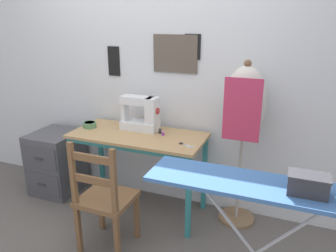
{
  "coord_description": "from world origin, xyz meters",
  "views": [
    {
      "loc": [
        1.26,
        -2.17,
        1.75
      ],
      "look_at": [
        0.3,
        0.25,
        0.88
      ],
      "focal_mm": 35.0,
      "sensor_mm": 36.0,
      "label": 1
    }
  ],
  "objects_px": {
    "storage_box": "(308,184)",
    "ironing_board": "(261,192)",
    "fabric_bowl": "(90,125)",
    "dress_form": "(244,111)",
    "thread_spool_mid_table": "(163,134)",
    "filing_cabinet": "(57,162)",
    "thread_spool_near_machine": "(160,132)",
    "sewing_machine": "(142,115)",
    "wooden_chair": "(105,199)",
    "scissors": "(184,145)"
  },
  "relations": [
    {
      "from": "fabric_bowl",
      "to": "wooden_chair",
      "type": "xyz_separation_m",
      "value": [
        0.5,
        -0.59,
        -0.36
      ]
    },
    {
      "from": "sewing_machine",
      "to": "storage_box",
      "type": "bearing_deg",
      "value": -33.99
    },
    {
      "from": "fabric_bowl",
      "to": "wooden_chair",
      "type": "distance_m",
      "value": 0.85
    },
    {
      "from": "scissors",
      "to": "dress_form",
      "type": "bearing_deg",
      "value": 31.54
    },
    {
      "from": "storage_box",
      "to": "ironing_board",
      "type": "bearing_deg",
      "value": 175.27
    },
    {
      "from": "sewing_machine",
      "to": "ironing_board",
      "type": "relative_size",
      "value": 0.28
    },
    {
      "from": "wooden_chair",
      "to": "ironing_board",
      "type": "distance_m",
      "value": 1.24
    },
    {
      "from": "filing_cabinet",
      "to": "dress_form",
      "type": "bearing_deg",
      "value": 4.33
    },
    {
      "from": "fabric_bowl",
      "to": "dress_form",
      "type": "relative_size",
      "value": 0.09
    },
    {
      "from": "fabric_bowl",
      "to": "sewing_machine",
      "type": "bearing_deg",
      "value": 13.66
    },
    {
      "from": "fabric_bowl",
      "to": "dress_form",
      "type": "bearing_deg",
      "value": 6.68
    },
    {
      "from": "fabric_bowl",
      "to": "thread_spool_near_machine",
      "type": "bearing_deg",
      "value": 6.7
    },
    {
      "from": "sewing_machine",
      "to": "wooden_chair",
      "type": "height_order",
      "value": "sewing_machine"
    },
    {
      "from": "thread_spool_mid_table",
      "to": "wooden_chair",
      "type": "xyz_separation_m",
      "value": [
        -0.23,
        -0.63,
        -0.35
      ]
    },
    {
      "from": "scissors",
      "to": "dress_form",
      "type": "xyz_separation_m",
      "value": [
        0.42,
        0.26,
        0.26
      ]
    },
    {
      "from": "thread_spool_near_machine",
      "to": "dress_form",
      "type": "height_order",
      "value": "dress_form"
    },
    {
      "from": "sewing_machine",
      "to": "fabric_bowl",
      "type": "bearing_deg",
      "value": -166.34
    },
    {
      "from": "fabric_bowl",
      "to": "thread_spool_mid_table",
      "type": "bearing_deg",
      "value": 3.07
    },
    {
      "from": "wooden_chair",
      "to": "dress_form",
      "type": "bearing_deg",
      "value": 40.09
    },
    {
      "from": "thread_spool_near_machine",
      "to": "ironing_board",
      "type": "relative_size",
      "value": 0.03
    },
    {
      "from": "filing_cabinet",
      "to": "thread_spool_near_machine",
      "type": "bearing_deg",
      "value": 2.87
    },
    {
      "from": "fabric_bowl",
      "to": "scissors",
      "type": "height_order",
      "value": "fabric_bowl"
    },
    {
      "from": "thread_spool_near_machine",
      "to": "wooden_chair",
      "type": "relative_size",
      "value": 0.04
    },
    {
      "from": "dress_form",
      "to": "thread_spool_mid_table",
      "type": "bearing_deg",
      "value": -169.42
    },
    {
      "from": "thread_spool_near_machine",
      "to": "storage_box",
      "type": "relative_size",
      "value": 0.2
    },
    {
      "from": "sewing_machine",
      "to": "filing_cabinet",
      "type": "xyz_separation_m",
      "value": [
        -0.95,
        -0.1,
        -0.59
      ]
    },
    {
      "from": "thread_spool_mid_table",
      "to": "dress_form",
      "type": "xyz_separation_m",
      "value": [
        0.66,
        0.12,
        0.25
      ]
    },
    {
      "from": "scissors",
      "to": "storage_box",
      "type": "xyz_separation_m",
      "value": [
        0.9,
        -0.72,
        0.18
      ]
    },
    {
      "from": "scissors",
      "to": "wooden_chair",
      "type": "bearing_deg",
      "value": -133.69
    },
    {
      "from": "dress_form",
      "to": "wooden_chair",
      "type": "bearing_deg",
      "value": -139.91
    },
    {
      "from": "thread_spool_mid_table",
      "to": "storage_box",
      "type": "bearing_deg",
      "value": -36.7
    },
    {
      "from": "thread_spool_mid_table",
      "to": "filing_cabinet",
      "type": "height_order",
      "value": "thread_spool_mid_table"
    },
    {
      "from": "scissors",
      "to": "ironing_board",
      "type": "distance_m",
      "value": 0.98
    },
    {
      "from": "fabric_bowl",
      "to": "scissors",
      "type": "bearing_deg",
      "value": -5.58
    },
    {
      "from": "filing_cabinet",
      "to": "storage_box",
      "type": "relative_size",
      "value": 3.14
    },
    {
      "from": "scissors",
      "to": "wooden_chair",
      "type": "height_order",
      "value": "wooden_chair"
    },
    {
      "from": "ironing_board",
      "to": "wooden_chair",
      "type": "bearing_deg",
      "value": 169.6
    },
    {
      "from": "sewing_machine",
      "to": "fabric_bowl",
      "type": "xyz_separation_m",
      "value": [
        -0.49,
        -0.12,
        -0.12
      ]
    },
    {
      "from": "fabric_bowl",
      "to": "scissors",
      "type": "xyz_separation_m",
      "value": [
        0.97,
        -0.1,
        -0.02
      ]
    },
    {
      "from": "fabric_bowl",
      "to": "thread_spool_mid_table",
      "type": "distance_m",
      "value": 0.73
    },
    {
      "from": "dress_form",
      "to": "scissors",
      "type": "bearing_deg",
      "value": -148.46
    },
    {
      "from": "storage_box",
      "to": "thread_spool_near_machine",
      "type": "bearing_deg",
      "value": 143.08
    },
    {
      "from": "fabric_bowl",
      "to": "storage_box",
      "type": "height_order",
      "value": "storage_box"
    },
    {
      "from": "thread_spool_near_machine",
      "to": "filing_cabinet",
      "type": "height_order",
      "value": "thread_spool_near_machine"
    },
    {
      "from": "fabric_bowl",
      "to": "storage_box",
      "type": "xyz_separation_m",
      "value": [
        1.88,
        -0.82,
        0.16
      ]
    },
    {
      "from": "thread_spool_mid_table",
      "to": "storage_box",
      "type": "xyz_separation_m",
      "value": [
        1.15,
        -0.85,
        0.17
      ]
    },
    {
      "from": "fabric_bowl",
      "to": "dress_form",
      "type": "distance_m",
      "value": 1.43
    },
    {
      "from": "thread_spool_mid_table",
      "to": "wooden_chair",
      "type": "distance_m",
      "value": 0.75
    },
    {
      "from": "ironing_board",
      "to": "dress_form",
      "type": "bearing_deg",
      "value": 105.01
    },
    {
      "from": "fabric_bowl",
      "to": "dress_form",
      "type": "xyz_separation_m",
      "value": [
        1.4,
        0.16,
        0.24
      ]
    }
  ]
}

